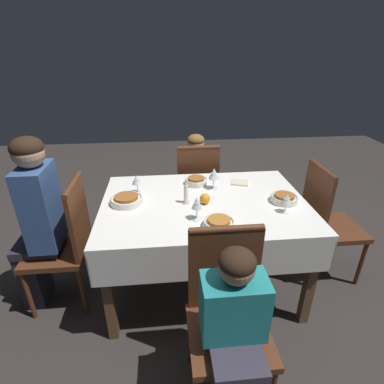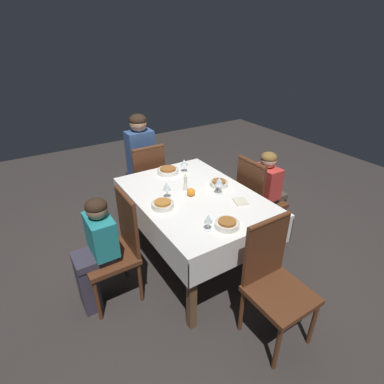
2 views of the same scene
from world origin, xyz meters
name	(u,v)px [view 2 (image 2 of 2)]	position (x,y,z in m)	size (l,w,h in m)	color
ground_plane	(194,259)	(0.00, 0.00, 0.00)	(8.00, 8.00, 0.00)	#332D2B
dining_table	(194,203)	(0.00, 0.00, 0.66)	(1.43, 1.00, 0.75)	white
chair_west	(146,179)	(-0.97, -0.04, 0.51)	(0.41, 0.41, 0.95)	#562D19
chair_south	(117,245)	(0.02, -0.75, 0.51)	(0.41, 0.41, 0.95)	#562D19
chair_north	(257,197)	(0.04, 0.75, 0.51)	(0.41, 0.41, 0.95)	#562D19
chair_east	(274,279)	(0.97, 0.05, 0.51)	(0.41, 0.41, 0.95)	#562D19
person_adult_denim	(140,160)	(-1.12, -0.04, 0.71)	(0.34, 0.30, 1.26)	#282833
person_child_teal	(95,250)	(0.02, -0.93, 0.54)	(0.30, 0.33, 0.97)	#383342
person_child_red	(269,191)	(0.04, 0.93, 0.55)	(0.30, 0.33, 0.99)	#4C4233
bowl_west	(168,171)	(-0.54, 0.03, 0.78)	(0.22, 0.22, 0.06)	silver
wine_glass_west	(184,163)	(-0.47, 0.18, 0.85)	(0.07, 0.07, 0.14)	white
bowl_south	(163,204)	(0.04, -0.33, 0.78)	(0.19, 0.19, 0.06)	silver
wine_glass_south	(167,187)	(-0.08, -0.23, 0.86)	(0.07, 0.07, 0.15)	white
bowl_north	(219,183)	(-0.02, 0.30, 0.78)	(0.17, 0.17, 0.06)	silver
wine_glass_north	(219,182)	(0.10, 0.20, 0.87)	(0.08, 0.08, 0.16)	white
bowl_east	(227,224)	(0.55, -0.06, 0.78)	(0.19, 0.19, 0.06)	silver
wine_glass_east	(208,219)	(0.51, -0.20, 0.84)	(0.06, 0.06, 0.13)	white
candle_centerpiece	(185,184)	(-0.13, -0.01, 0.81)	(0.05, 0.05, 0.16)	beige
orange_fruit	(191,192)	(0.00, -0.03, 0.79)	(0.07, 0.07, 0.07)	orange
napkin_red_folded	(241,201)	(0.32, 0.27, 0.76)	(0.16, 0.14, 0.01)	beige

